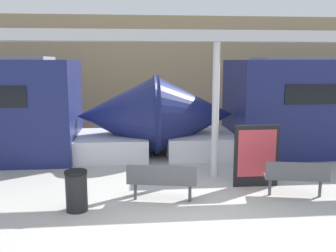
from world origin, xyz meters
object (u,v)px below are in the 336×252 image
bench_near (162,180)px  support_column_near (215,111)px  trash_bin (76,191)px  bench_far (296,176)px  poster_board (256,156)px

bench_near → support_column_near: support_column_near is taller
trash_bin → bench_far: bearing=3.7°
bench_far → poster_board: 1.09m
trash_bin → support_column_near: (3.35, 2.06, 1.35)m
bench_near → poster_board: poster_board is taller
bench_far → trash_bin: 4.87m
poster_board → support_column_near: (-0.84, 0.92, 1.00)m
trash_bin → poster_board: size_ratio=0.55×
bench_far → support_column_near: 2.63m
bench_near → poster_board: bearing=30.3°
poster_board → support_column_near: size_ratio=0.43×
bench_far → poster_board: bearing=140.9°
trash_bin → poster_board: 4.36m
bench_near → trash_bin: (-1.80, -0.31, -0.08)m
support_column_near → bench_near: bearing=-131.7°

